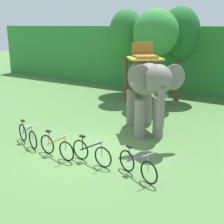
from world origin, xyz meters
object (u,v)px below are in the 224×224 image
at_px(bike_orange, 57,147).
at_px(bike_purple, 137,165).
at_px(elephant, 147,82).
at_px(tree_center_left, 156,34).
at_px(tree_right, 126,34).
at_px(tree_left, 132,35).
at_px(bike_black, 91,152).
at_px(bike_teal, 28,135).
at_px(tree_center_right, 180,35).

xyz_separation_m(bike_orange, bike_purple, (3.08, 0.24, 0.00)).
distance_m(elephant, bike_purple, 4.46).
height_order(elephant, bike_orange, elephant).
relative_size(tree_center_left, bike_purple, 3.29).
bearing_deg(tree_right, tree_left, 110.27).
relative_size(tree_left, tree_center_left, 0.91).
bearing_deg(bike_black, bike_teal, -179.69).
relative_size(tree_left, bike_teal, 3.00).
distance_m(tree_center_right, bike_orange, 10.95).
bearing_deg(tree_left, tree_center_right, -3.92).
height_order(tree_left, tree_center_left, tree_center_left).
distance_m(tree_left, bike_orange, 11.54).
xyz_separation_m(tree_left, tree_right, (0.70, -1.89, 0.11)).
bearing_deg(tree_left, bike_orange, -74.00).
xyz_separation_m(bike_teal, bike_orange, (1.74, -0.25, 0.00)).
bearing_deg(bike_teal, bike_orange, -8.27).
height_order(tree_left, bike_purple, tree_left).
distance_m(tree_center_left, elephant, 4.96).
height_order(tree_right, elephant, tree_right).
relative_size(bike_teal, bike_orange, 0.95).
bearing_deg(tree_center_right, tree_center_left, -105.21).
bearing_deg(bike_orange, elephant, 70.06).
bearing_deg(tree_left, elephant, -55.90).
bearing_deg(bike_orange, tree_right, 105.04).
distance_m(elephant, bike_black, 4.13).
distance_m(tree_right, bike_teal, 9.18).
height_order(tree_left, tree_right, tree_right).
xyz_separation_m(tree_center_right, bike_teal, (-2.05, -10.10, -3.55)).
height_order(tree_left, elephant, tree_left).
relative_size(tree_right, bike_purple, 3.33).
relative_size(tree_center_right, bike_black, 3.24).
distance_m(bike_teal, bike_purple, 4.81).
relative_size(tree_center_left, bike_teal, 3.29).
bearing_deg(tree_center_right, bike_orange, -91.75).
relative_size(tree_center_left, elephant, 1.40).
relative_size(tree_center_left, bike_black, 3.13).
bearing_deg(bike_black, tree_center_left, 101.10).
height_order(elephant, bike_purple, elephant).
xyz_separation_m(bike_teal, bike_purple, (4.81, -0.01, 0.00)).
bearing_deg(tree_center_left, bike_orange, -88.25).
relative_size(tree_right, tree_center_right, 0.98).
xyz_separation_m(bike_black, bike_purple, (1.76, -0.03, 0.00)).
bearing_deg(bike_orange, bike_purple, 4.48).
distance_m(tree_center_left, bike_orange, 9.03).
bearing_deg(tree_center_right, tree_left, 176.08).
bearing_deg(elephant, bike_orange, -109.94).
height_order(tree_left, bike_orange, tree_left).
relative_size(elephant, bike_teal, 2.34).
distance_m(tree_center_right, bike_teal, 10.91).
distance_m(bike_teal, bike_black, 3.05).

